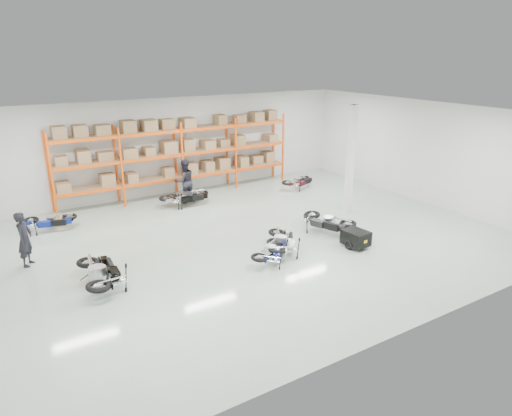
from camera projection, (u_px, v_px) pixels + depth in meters
room at (249, 180)px, 15.94m from camera, size 18.00×18.00×18.00m
pallet_rack at (178, 148)px, 21.14m from camera, size 11.28×0.98×3.62m
structural_column at (350, 160)px, 18.90m from camera, size 0.25×0.25×4.50m
moto_blue_centre at (273, 248)px, 14.74m from camera, size 1.74×1.55×1.02m
moto_silver_left at (283, 238)px, 15.37m from camera, size 1.70×1.95×1.14m
moto_black_far_left at (101, 269)px, 13.07m from camera, size 1.09×2.05×1.29m
moto_touring_right at (326, 218)px, 17.09m from camera, size 1.50×2.08×1.22m
trailer at (356, 238)px, 15.87m from camera, size 0.77×1.47×0.61m
moto_back_a at (50, 218)px, 17.33m from camera, size 1.79×1.20×1.06m
moto_back_b at (182, 194)px, 20.16m from camera, size 1.82×1.15×1.10m
moto_back_c at (188, 194)px, 20.15m from camera, size 1.77×0.98×1.11m
moto_back_d at (299, 179)px, 22.60m from camera, size 1.75×1.17×1.04m
person_left at (25, 239)px, 14.39m from camera, size 0.69×0.78×1.79m
person_back at (185, 181)px, 20.46m from camera, size 0.99×0.78×1.97m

